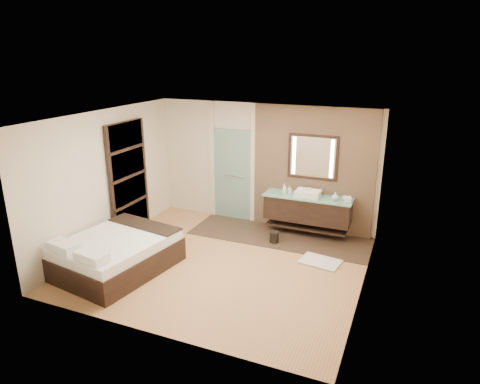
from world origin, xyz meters
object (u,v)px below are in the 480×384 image
at_px(vanity, 307,209).
at_px(mirror_unit, 313,157).
at_px(bed, 116,254).
at_px(waste_bin, 274,237).

bearing_deg(vanity, mirror_unit, 90.00).
xyz_separation_m(mirror_unit, bed, (-2.75, -3.09, -1.34)).
relative_size(mirror_unit, bed, 0.49).
xyz_separation_m(vanity, bed, (-2.75, -2.85, -0.27)).
bearing_deg(bed, waste_bin, 53.28).
height_order(mirror_unit, bed, mirror_unit).
relative_size(bed, waste_bin, 9.16).
relative_size(vanity, bed, 0.85).
relative_size(vanity, waste_bin, 7.76).
xyz_separation_m(mirror_unit, waste_bin, (-0.50, -0.90, -1.53)).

